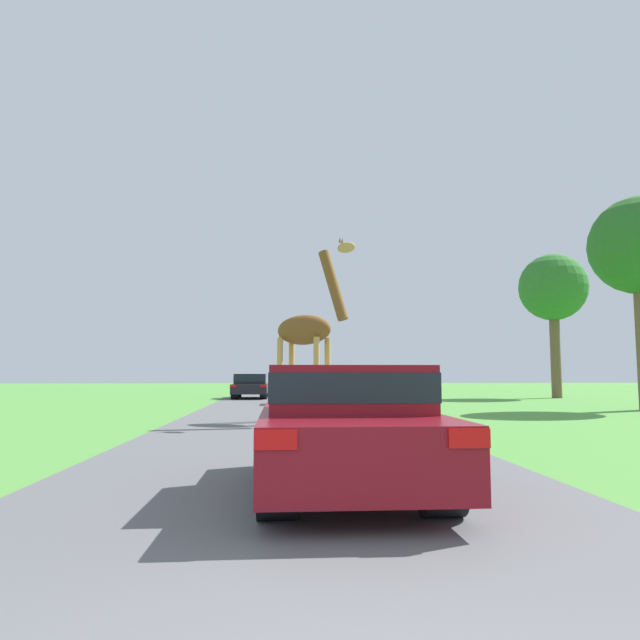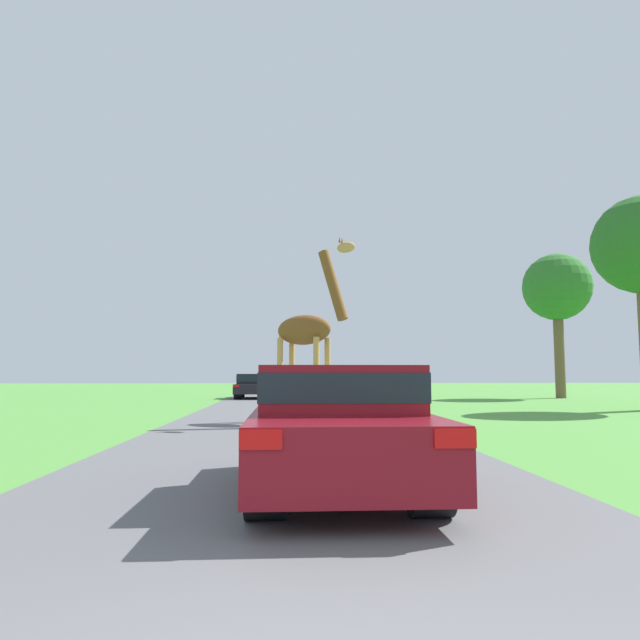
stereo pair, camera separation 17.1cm
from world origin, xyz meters
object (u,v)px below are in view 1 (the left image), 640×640
object	(u,v)px
giraffe_near_road	(308,332)
tree_left_edge	(640,249)
tree_right_cluster	(553,289)
car_lead_maroon	(346,425)
car_queue_right	(250,385)
car_queue_left	(305,387)

from	to	relation	value
giraffe_near_road	tree_left_edge	xyz separation A→B (m)	(13.04, 4.40, 3.62)
tree_left_edge	tree_right_cluster	bearing A→B (deg)	80.63
car_lead_maroon	tree_left_edge	size ratio (longest dim) A/B	0.49
giraffe_near_road	tree_right_cluster	bearing A→B (deg)	171.35
car_queue_right	tree_left_edge	size ratio (longest dim) A/B	0.49
car_lead_maroon	car_queue_right	distance (m)	25.47
giraffe_near_road	tree_right_cluster	size ratio (longest dim) A/B	0.63
giraffe_near_road	car_queue_right	distance (m)	16.11
car_queue_right	car_queue_left	xyz separation A→B (m)	(2.80, -6.13, 0.03)
car_lead_maroon	tree_left_edge	bearing A→B (deg)	46.87
car_lead_maroon	tree_left_edge	xyz separation A→B (m)	(13.05, 13.94, 5.40)
giraffe_near_road	car_lead_maroon	size ratio (longest dim) A/B	1.28
car_lead_maroon	car_queue_right	bearing A→B (deg)	95.49
giraffe_near_road	car_lead_maroon	xyz separation A→B (m)	(-0.02, -9.54, -1.78)
car_queue_right	tree_right_cluster	size ratio (longest dim) A/B	0.49
car_queue_right	tree_right_cluster	xyz separation A→B (m)	(17.25, -0.78, 5.47)
car_lead_maroon	tree_left_edge	world-z (taller)	tree_left_edge
car_queue_left	tree_right_cluster	bearing A→B (deg)	20.35
giraffe_near_road	car_queue_right	size ratio (longest dim) A/B	1.30
car_queue_right	car_queue_left	bearing A→B (deg)	-65.43
giraffe_near_road	tree_left_edge	world-z (taller)	tree_left_edge
tree_right_cluster	car_lead_maroon	bearing A→B (deg)	-121.07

